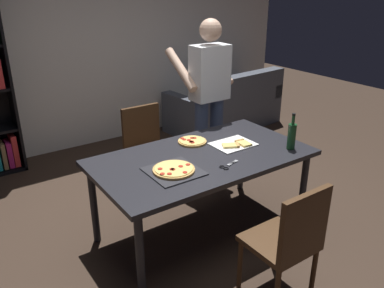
% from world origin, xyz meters
% --- Properties ---
extents(ground_plane, '(12.00, 12.00, 0.00)m').
position_xyz_m(ground_plane, '(0.00, 0.00, 0.00)').
color(ground_plane, '#38281E').
extents(back_wall, '(6.40, 0.10, 2.80)m').
position_xyz_m(back_wall, '(0.00, 2.60, 1.40)').
color(back_wall, silver).
rests_on(back_wall, ground_plane).
extents(dining_table, '(1.79, 0.99, 0.75)m').
position_xyz_m(dining_table, '(0.00, 0.00, 0.68)').
color(dining_table, '#232328').
rests_on(dining_table, ground_plane).
extents(chair_near_camera, '(0.42, 0.42, 0.90)m').
position_xyz_m(chair_near_camera, '(-0.00, -0.98, 0.51)').
color(chair_near_camera, '#472D19').
rests_on(chair_near_camera, ground_plane).
extents(chair_far_side, '(0.42, 0.42, 0.90)m').
position_xyz_m(chair_far_side, '(0.00, 0.98, 0.51)').
color(chair_far_side, '#472D19').
rests_on(chair_far_side, ground_plane).
extents(couch, '(1.77, 1.01, 0.85)m').
position_xyz_m(couch, '(1.91, 1.99, 0.30)').
color(couch, '#4C515B').
rests_on(couch, ground_plane).
extents(person_serving_pizza, '(0.55, 0.54, 1.75)m').
position_xyz_m(person_serving_pizza, '(0.63, 0.76, 1.00)').
color(person_serving_pizza, '#38476B').
rests_on(person_serving_pizza, ground_plane).
extents(pepperoni_pizza_on_tray, '(0.38, 0.38, 0.04)m').
position_xyz_m(pepperoni_pizza_on_tray, '(-0.36, -0.12, 0.77)').
color(pepperoni_pizza_on_tray, '#2D2D33').
rests_on(pepperoni_pizza_on_tray, dining_table).
extents(pizza_slices_on_towel, '(0.36, 0.28, 0.03)m').
position_xyz_m(pizza_slices_on_towel, '(0.36, 0.01, 0.76)').
color(pizza_slices_on_towel, white).
rests_on(pizza_slices_on_towel, dining_table).
extents(wine_bottle, '(0.07, 0.07, 0.32)m').
position_xyz_m(wine_bottle, '(0.71, -0.31, 0.87)').
color(wine_bottle, '#194723').
rests_on(wine_bottle, dining_table).
extents(kitchen_scissors, '(0.20, 0.10, 0.01)m').
position_xyz_m(kitchen_scissors, '(0.03, -0.28, 0.76)').
color(kitchen_scissors, silver).
rests_on(kitchen_scissors, dining_table).
extents(second_pizza_plain, '(0.25, 0.25, 0.03)m').
position_xyz_m(second_pizza_plain, '(0.09, 0.28, 0.76)').
color(second_pizza_plain, tan).
rests_on(second_pizza_plain, dining_table).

